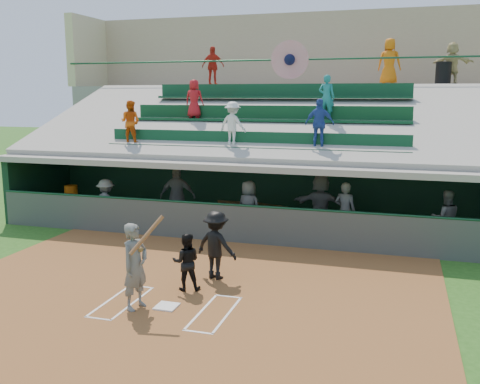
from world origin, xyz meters
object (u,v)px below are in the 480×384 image
(batter_at_plate, at_px, (135,266))
(white_table, at_px, (73,208))
(catcher, at_px, (186,262))
(water_cooler, at_px, (71,192))
(home_plate, at_px, (167,306))
(trash_bin, at_px, (443,73))

(batter_at_plate, distance_m, white_table, 8.74)
(batter_at_plate, bearing_deg, catcher, 65.39)
(batter_at_plate, bearing_deg, white_table, 131.93)
(catcher, bearing_deg, water_cooler, -58.09)
(home_plate, relative_size, white_table, 0.54)
(water_cooler, bearing_deg, home_plate, -44.32)
(water_cooler, relative_size, trash_bin, 0.52)
(home_plate, distance_m, batter_at_plate, 1.05)
(catcher, bearing_deg, white_table, -58.30)
(batter_at_plate, height_order, catcher, batter_at_plate)
(batter_at_plate, height_order, trash_bin, trash_bin)
(water_cooler, distance_m, trash_bin, 14.25)
(white_table, bearing_deg, home_plate, -63.77)
(catcher, distance_m, white_table, 8.28)
(batter_at_plate, distance_m, catcher, 1.39)
(white_table, height_order, water_cooler, water_cooler)
(catcher, xyz_separation_m, water_cooler, (-6.40, 5.21, 0.30))
(water_cooler, bearing_deg, catcher, -39.11)
(home_plate, distance_m, water_cooler, 8.98)
(catcher, xyz_separation_m, trash_bin, (5.75, 11.44, 4.37))
(home_plate, relative_size, batter_at_plate, 0.22)
(batter_at_plate, bearing_deg, trash_bin, 63.52)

